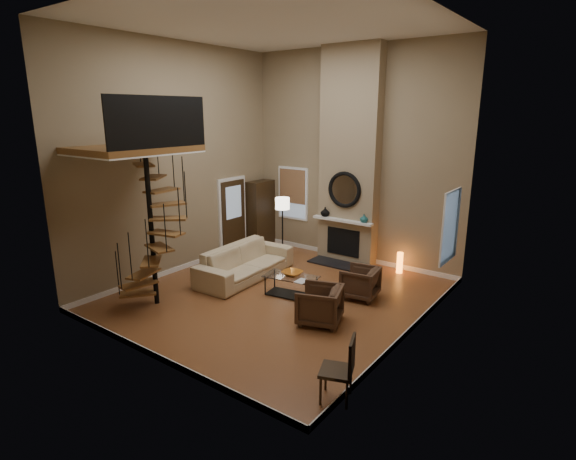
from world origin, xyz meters
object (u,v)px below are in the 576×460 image
Objects in this scene: floor_lamp at (282,208)px; accent_lamp at (400,263)px; sofa at (245,262)px; armchair_near at (363,283)px; side_chair at (343,366)px; armchair_far at (323,305)px; coffee_table at (291,283)px; hutch at (261,214)px.

accent_lamp is at bearing 16.69° from floor_lamp.
floor_lamp reaches higher than sofa.
sofa is at bearing -87.98° from armchair_near.
armchair_near is (2.89, 0.52, -0.04)m from sofa.
side_chair reaches higher than armchair_near.
armchair_far is 4.03m from floor_lamp.
side_chair is at bearing -45.45° from floor_lamp.
sofa is at bearing -86.60° from floor_lamp.
sofa is 1.58m from coffee_table.
armchair_near is at bearing -20.21° from floor_lamp.
floor_lamp is (-1.65, 1.89, 1.13)m from coffee_table.
hutch is at bearing 151.18° from floor_lamp.
floor_lamp is (1.37, -0.75, 0.46)m from hutch.
side_chair is at bearing -43.19° from coffee_table.
armchair_near reaches higher than coffee_table.
accent_lamp is (-0.01, 1.99, -0.10)m from armchair_near.
accent_lamp is at bearing 159.97° from armchair_far.
floor_lamp is at bearing 0.57° from sofa.
side_chair reaches higher than sofa.
armchair_far is at bearing -91.02° from accent_lamp.
sofa reaches higher than accent_lamp.
armchair_far reaches higher than armchair_near.
coffee_table is 2.75m from floor_lamp.
floor_lamp is at bearing -118.46° from armchair_near.
floor_lamp reaches higher than accent_lamp.
coffee_table is (1.55, -0.27, -0.11)m from sofa.
side_chair is (1.48, -1.88, 0.17)m from armchair_far.
floor_lamp reaches higher than armchair_near.
coffee_table is at bearing 136.81° from side_chair.
armchair_near is 1.55m from coffee_table.
side_chair reaches higher than armchair_far.
accent_lamp is at bearing -51.69° from sofa.
armchair_far is 0.47× the size of floor_lamp.
armchair_far reaches higher than accent_lamp.
hutch is 2.44× the size of armchair_far.
armchair_far is at bearing 128.22° from side_chair.
accent_lamp is (4.34, 0.14, -0.70)m from hutch.
coffee_table is (3.02, -2.64, -0.67)m from hutch.
sofa is at bearing -58.31° from hutch.
sofa is at bearing 146.53° from side_chair.
hutch is 3.60× the size of accent_lamp.
floor_lamp is 6.32m from side_chair.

